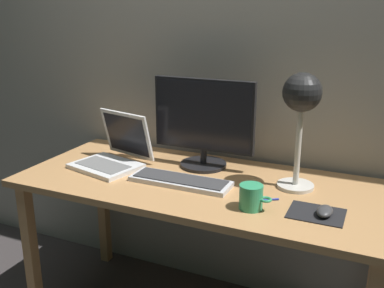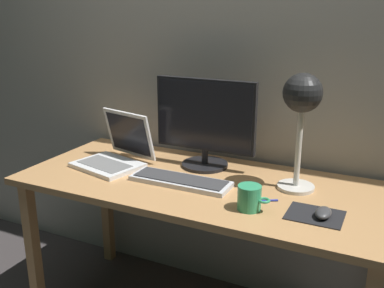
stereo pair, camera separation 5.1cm
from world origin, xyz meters
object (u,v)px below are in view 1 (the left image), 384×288
at_px(monitor, 204,121).
at_px(mouse, 325,211).
at_px(keyboard_main, 180,181).
at_px(laptop, 116,151).
at_px(coffee_mug, 251,197).
at_px(desk_lamp, 301,103).
at_px(pen, 261,200).

bearing_deg(monitor, mouse, -26.99).
xyz_separation_m(keyboard_main, laptop, (-0.39, 0.09, 0.06)).
bearing_deg(keyboard_main, coffee_mug, -18.43).
height_order(mouse, coffee_mug, coffee_mug).
bearing_deg(laptop, keyboard_main, -13.38).
relative_size(monitor, laptop, 1.35).
bearing_deg(keyboard_main, desk_lamp, 19.08).
relative_size(monitor, pen, 3.47).
distance_m(desk_lamp, mouse, 0.44).
relative_size(desk_lamp, coffee_mug, 3.89).
bearing_deg(monitor, coffee_mug, -46.04).
height_order(keyboard_main, pen, keyboard_main).
distance_m(monitor, pen, 0.50).
xyz_separation_m(monitor, mouse, (0.60, -0.31, -0.20)).
distance_m(monitor, coffee_mug, 0.52).
bearing_deg(mouse, monitor, 153.01).
xyz_separation_m(keyboard_main, coffee_mug, (0.35, -0.12, 0.04)).
xyz_separation_m(keyboard_main, mouse, (0.61, -0.07, 0.01)).
bearing_deg(coffee_mug, mouse, 10.59).
bearing_deg(laptop, monitor, 20.79).
relative_size(mouse, pen, 0.69).
height_order(desk_lamp, pen, desk_lamp).
distance_m(mouse, coffee_mug, 0.27).
bearing_deg(mouse, coffee_mug, -169.41).
distance_m(monitor, laptop, 0.44).
distance_m(keyboard_main, desk_lamp, 0.60).
bearing_deg(monitor, laptop, -159.21).
height_order(monitor, coffee_mug, monitor).
bearing_deg(monitor, keyboard_main, -91.22).
relative_size(monitor, mouse, 5.06).
bearing_deg(keyboard_main, mouse, -6.33).
bearing_deg(pen, coffee_mug, -100.96).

